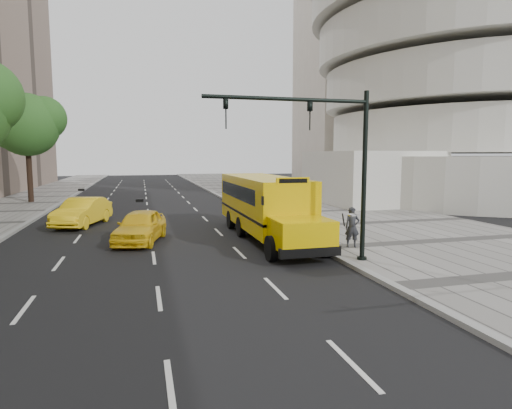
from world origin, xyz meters
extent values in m
plane|color=black|center=(0.00, 0.00, 0.00)|extent=(140.00, 140.00, 0.00)
cube|color=gray|center=(12.00, 0.00, 0.07)|extent=(12.00, 140.00, 0.15)
cube|color=gray|center=(6.00, 0.00, 0.07)|extent=(0.30, 140.00, 0.15)
cylinder|color=silver|center=(30.00, 14.00, 2.00)|extent=(32.00, 32.00, 4.00)
cylinder|color=silver|center=(30.00, 14.00, 6.10)|extent=(26.00, 26.00, 3.60)
cylinder|color=silver|center=(30.00, 14.00, 10.30)|extent=(27.60, 27.60, 3.60)
cylinder|color=silver|center=(30.00, 14.00, 14.50)|extent=(29.20, 29.20, 3.60)
cylinder|color=silver|center=(30.00, 14.00, 18.70)|extent=(30.80, 30.80, 3.60)
cube|color=beige|center=(28.00, 34.00, 17.50)|extent=(14.00, 12.00, 35.00)
cube|color=silver|center=(17.00, 10.00, 2.20)|extent=(8.00, 10.00, 4.40)
cylinder|color=black|center=(-10.50, 17.62, 2.94)|extent=(0.44, 0.44, 5.88)
sphere|color=#24531B|center=(-10.50, 17.62, 6.61)|extent=(5.22, 5.22, 5.22)
sphere|color=#24531B|center=(-9.20, 17.92, 7.21)|extent=(3.65, 3.65, 3.65)
sphere|color=#24531B|center=(-11.54, 17.22, 6.21)|extent=(3.39, 3.39, 3.39)
cube|color=#E0B500|center=(4.50, -1.54, 1.77)|extent=(2.50, 9.00, 2.45)
cube|color=#E0B500|center=(4.50, -7.04, 1.10)|extent=(2.20, 2.00, 1.10)
cube|color=black|center=(4.50, -7.92, 0.55)|extent=(2.38, 0.25, 0.35)
cube|color=black|center=(4.50, -1.54, 1.25)|extent=(2.52, 9.00, 0.12)
cube|color=black|center=(4.50, -5.98, 2.25)|extent=(2.05, 0.10, 0.90)
cube|color=black|center=(4.50, -1.04, 2.25)|extent=(2.52, 7.50, 0.70)
cube|color=#E0B500|center=(4.50, -5.99, 3.05)|extent=(1.40, 0.12, 0.28)
ellipsoid|color=silver|center=(6.02, -8.44, 1.90)|extent=(0.32, 0.32, 0.14)
cylinder|color=black|center=(5.78, -8.22, 1.70)|extent=(0.36, 0.47, 0.58)
cylinder|color=black|center=(3.37, -6.74, 0.50)|extent=(0.30, 1.00, 1.00)
cylinder|color=black|center=(5.63, -6.74, 0.50)|extent=(0.30, 1.00, 1.00)
cylinder|color=black|center=(3.37, -1.54, 0.50)|extent=(0.30, 1.00, 1.00)
cylinder|color=black|center=(5.63, -1.54, 0.50)|extent=(0.30, 1.00, 1.00)
cylinder|color=black|center=(3.37, 0.96, 0.50)|extent=(0.30, 1.00, 1.00)
cylinder|color=black|center=(5.63, 0.96, 0.50)|extent=(0.30, 1.00, 1.00)
imported|color=yellow|center=(-1.50, -1.63, 0.76)|extent=(2.88, 4.79, 1.53)
imported|color=yellow|center=(-4.76, 4.21, 0.81)|extent=(3.09, 5.20, 1.62)
imported|color=#232529|center=(7.28, -5.83, 1.01)|extent=(0.71, 0.55, 1.72)
cylinder|color=black|center=(6.60, -7.94, 3.20)|extent=(0.18, 0.18, 6.40)
cylinder|color=black|center=(6.60, -7.94, 0.12)|extent=(0.36, 0.36, 0.25)
cylinder|color=black|center=(3.60, -7.94, 6.00)|extent=(6.00, 0.14, 0.14)
imported|color=black|center=(4.40, -7.94, 5.45)|extent=(0.16, 0.20, 1.00)
imported|color=black|center=(1.40, -7.94, 5.45)|extent=(0.16, 0.20, 1.00)
camera|label=1|loc=(-1.38, -22.20, 4.07)|focal=30.00mm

